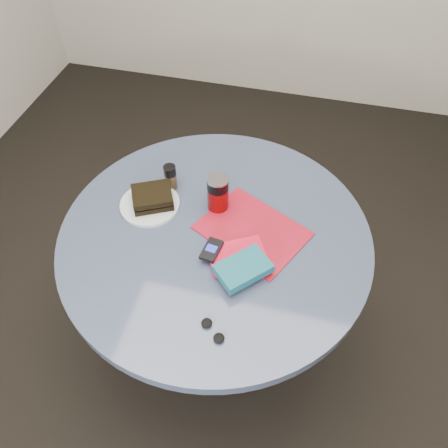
% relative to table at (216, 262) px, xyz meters
% --- Properties ---
extents(ground, '(4.00, 4.00, 0.00)m').
position_rel_table_xyz_m(ground, '(0.00, 0.00, -0.59)').
color(ground, black).
rests_on(ground, ground).
extents(table, '(1.00, 1.00, 0.75)m').
position_rel_table_xyz_m(table, '(0.00, 0.00, 0.00)').
color(table, black).
rests_on(table, ground).
extents(plate, '(0.26, 0.26, 0.01)m').
position_rel_table_xyz_m(plate, '(-0.24, 0.06, 0.17)').
color(plate, silver).
rests_on(plate, table).
extents(sandwich, '(0.16, 0.16, 0.05)m').
position_rel_table_xyz_m(sandwich, '(-0.23, 0.07, 0.20)').
color(sandwich, black).
rests_on(sandwich, plate).
extents(soda_can, '(0.09, 0.09, 0.13)m').
position_rel_table_xyz_m(soda_can, '(-0.02, 0.11, 0.23)').
color(soda_can, '#680505').
rests_on(soda_can, table).
extents(pepper_grinder, '(0.05, 0.05, 0.10)m').
position_rel_table_xyz_m(pepper_grinder, '(-0.20, 0.16, 0.21)').
color(pepper_grinder, '#422F1C').
rests_on(pepper_grinder, table).
extents(magazine, '(0.39, 0.36, 0.01)m').
position_rel_table_xyz_m(magazine, '(0.12, 0.03, 0.17)').
color(magazine, maroon).
rests_on(magazine, table).
extents(red_book, '(0.20, 0.18, 0.01)m').
position_rel_table_xyz_m(red_book, '(0.09, -0.08, 0.18)').
color(red_book, red).
rests_on(red_book, magazine).
extents(novel, '(0.18, 0.18, 0.03)m').
position_rel_table_xyz_m(novel, '(0.12, -0.14, 0.20)').
color(novel, '#144F61').
rests_on(novel, red_book).
extents(mp3_player, '(0.06, 0.09, 0.02)m').
position_rel_table_xyz_m(mp3_player, '(0.01, -0.09, 0.19)').
color(mp3_player, black).
rests_on(mp3_player, red_book).
extents(headphones, '(0.09, 0.08, 0.02)m').
position_rel_table_xyz_m(headphones, '(0.08, -0.34, 0.17)').
color(headphones, black).
rests_on(headphones, table).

